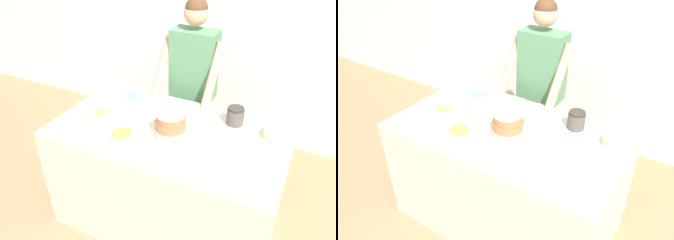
{
  "view_description": "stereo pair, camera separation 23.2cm",
  "coord_description": "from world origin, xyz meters",
  "views": [
    {
      "loc": [
        0.9,
        -1.34,
        2.26
      ],
      "look_at": [
        0.02,
        0.43,
        1.04
      ],
      "focal_mm": 35.0,
      "sensor_mm": 36.0,
      "label": 1
    },
    {
      "loc": [
        1.1,
        -1.22,
        2.26
      ],
      "look_at": [
        0.02,
        0.43,
        1.04
      ],
      "focal_mm": 35.0,
      "sensor_mm": 36.0,
      "label": 2
    }
  ],
  "objects": [
    {
      "name": "ceramic_plate",
      "position": [
        0.69,
        0.33,
        0.93
      ],
      "size": [
        0.23,
        0.23,
        0.01
      ],
      "color": "silver",
      "rests_on": "counter"
    },
    {
      "name": "frosting_bowl_blue",
      "position": [
        -0.47,
        0.73,
        0.95
      ],
      "size": [
        0.19,
        0.19,
        0.19
      ],
      "color": "white",
      "rests_on": "counter"
    },
    {
      "name": "cake",
      "position": [
        0.05,
        0.41,
        1.01
      ],
      "size": [
        0.31,
        0.31,
        0.19
      ],
      "color": "silver",
      "rests_on": "counter"
    },
    {
      "name": "frosting_bowl_olive",
      "position": [
        -0.5,
        0.36,
        0.97
      ],
      "size": [
        0.15,
        0.15,
        0.16
      ],
      "color": "silver",
      "rests_on": "counter"
    },
    {
      "name": "stoneware_jar",
      "position": [
        0.41,
        0.78,
        0.99
      ],
      "size": [
        0.13,
        0.13,
        0.14
      ],
      "color": "#4C4742",
      "rests_on": "counter"
    },
    {
      "name": "counter",
      "position": [
        0.0,
        0.48,
        0.46
      ],
      "size": [
        1.73,
        0.97,
        0.92
      ],
      "color": "beige",
      "rests_on": "ground_plane"
    },
    {
      "name": "drinking_glass",
      "position": [
        0.11,
        0.61,
        0.99
      ],
      "size": [
        0.06,
        0.06,
        0.14
      ],
      "color": "silver",
      "rests_on": "counter"
    },
    {
      "name": "wall_back",
      "position": [
        0.0,
        2.06,
        1.3
      ],
      "size": [
        10.0,
        0.05,
        2.6
      ],
      "color": "silver",
      "rests_on": "ground_plane"
    },
    {
      "name": "frosting_bowl_orange",
      "position": [
        -0.23,
        0.22,
        0.96
      ],
      "size": [
        0.17,
        0.17,
        0.2
      ],
      "color": "beige",
      "rests_on": "counter"
    },
    {
      "name": "frosting_bowl_white",
      "position": [
        0.74,
        0.72,
        0.96
      ],
      "size": [
        0.19,
        0.19,
        0.14
      ],
      "color": "beige",
      "rests_on": "counter"
    },
    {
      "name": "person_baker",
      "position": [
        -0.12,
        1.22,
        1.04
      ],
      "size": [
        0.55,
        0.48,
        1.73
      ],
      "color": "#2D2D38",
      "rests_on": "ground_plane"
    }
  ]
}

